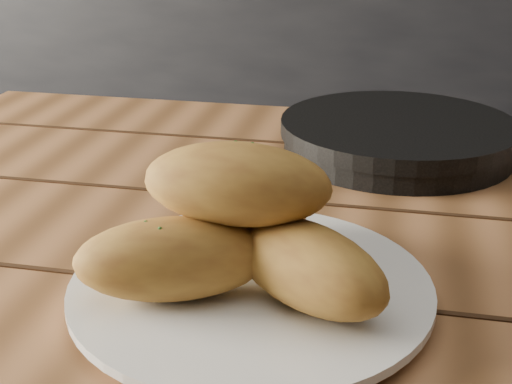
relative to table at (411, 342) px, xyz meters
name	(u,v)px	position (x,y,z in m)	size (l,w,h in m)	color
counter	(348,117)	(-0.18, 1.46, -0.20)	(2.80, 0.60, 0.90)	black
table	(411,342)	(0.00, 0.00, 0.00)	(1.40, 0.96, 0.75)	#9B633A
plate	(251,290)	(-0.14, -0.11, 0.11)	(0.30, 0.30, 0.02)	white
bread_rolls	(243,231)	(-0.14, -0.12, 0.16)	(0.27, 0.23, 0.12)	#B28131
skillet	(399,136)	(-0.03, 0.29, 0.12)	(0.44, 0.31, 0.05)	black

